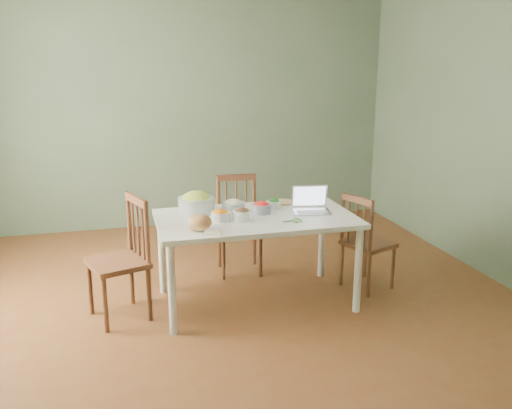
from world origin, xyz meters
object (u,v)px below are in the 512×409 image
object	(u,v)px
chair_far	(239,226)
chair_left	(117,260)
bread_boule	(200,222)
laptop	(312,200)
chair_right	(368,241)
bowl_squash	(196,202)
dining_table	(256,260)

from	to	relation	value
chair_far	chair_left	distance (m)	1.33
chair_left	bread_boule	distance (m)	0.74
bread_boule	laptop	xyz separation A→B (m)	(0.97, 0.23, 0.05)
chair_far	chair_right	bearing A→B (deg)	-27.89
chair_far	laptop	size ratio (longest dim) A/B	3.04
chair_left	chair_far	bearing A→B (deg)	102.73
chair_right	bowl_squash	size ratio (longest dim) A/B	2.87
dining_table	laptop	bearing A→B (deg)	-1.02
chair_left	laptop	world-z (taller)	chair_left
laptop	bread_boule	bearing A→B (deg)	-156.51
dining_table	chair_right	world-z (taller)	chair_right
chair_left	bread_boule	world-z (taller)	chair_left
dining_table	chair_far	world-z (taller)	chair_far
chair_far	bowl_squash	bearing A→B (deg)	-131.96
dining_table	chair_left	world-z (taller)	chair_left
bowl_squash	bread_boule	bearing A→B (deg)	-95.76
dining_table	chair_far	size ratio (longest dim) A/B	1.74
dining_table	bowl_squash	bearing A→B (deg)	151.38
chair_left	chair_right	xyz separation A→B (m)	(2.15, 0.05, -0.05)
chair_left	chair_right	distance (m)	2.15
dining_table	bowl_squash	xyz separation A→B (m)	(-0.45, 0.24, 0.46)
chair_left	bread_boule	bearing A→B (deg)	50.37
bread_boule	laptop	distance (m)	1.00
chair_left	bread_boule	size ratio (longest dim) A/B	5.33
chair_left	bowl_squash	world-z (taller)	chair_left
dining_table	bread_boule	xyz separation A→B (m)	(-0.50, -0.24, 0.43)
dining_table	laptop	size ratio (longest dim) A/B	5.29
bowl_squash	laptop	xyz separation A→B (m)	(0.93, -0.25, 0.02)
chair_right	bowl_squash	world-z (taller)	bowl_squash
laptop	chair_far	bearing A→B (deg)	133.59
laptop	dining_table	bearing A→B (deg)	-170.83
chair_left	chair_right	world-z (taller)	chair_left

